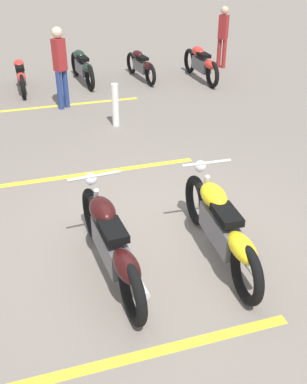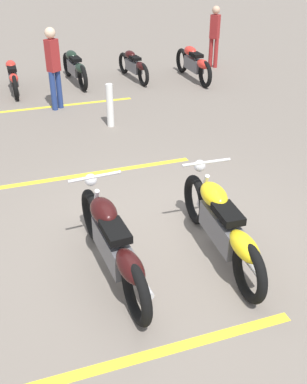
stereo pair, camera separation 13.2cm
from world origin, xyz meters
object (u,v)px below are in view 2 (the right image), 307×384
(motorcycle_row_right, at_px, (13,76))
(bystander_secondary, at_px, (215,34))
(motorcycle_row_left, at_px, (134,65))
(motorcycle_row_far_left, at_px, (194,63))
(motorcycle_dark_foreground, at_px, (113,243))
(bollard_post, at_px, (110,105))
(bystander_near_row, at_px, (53,65))
(motorcycle_row_center, at_px, (75,67))
(motorcycle_bright_foreground, at_px, (222,225))

(motorcycle_row_right, distance_m, bystander_secondary, 5.76)
(motorcycle_row_left, xyz_separation_m, bystander_secondary, (0.73, -2.54, 0.55))
(motorcycle_row_left, bearing_deg, motorcycle_row_far_left, -115.61)
(motorcycle_dark_foreground, bearing_deg, motorcycle_row_right, 0.28)
(bollard_post, bearing_deg, motorcycle_row_far_left, -45.08)
(motorcycle_dark_foreground, height_order, motorcycle_row_left, motorcycle_dark_foreground)
(motorcycle_dark_foreground, bearing_deg, bystander_near_row, -6.50)
(motorcycle_row_left, height_order, motorcycle_row_center, motorcycle_row_center)
(bystander_near_row, xyz_separation_m, bystander_secondary, (2.54, -4.71, -0.03))
(motorcycle_bright_foreground, xyz_separation_m, bystander_near_row, (5.96, 1.47, 0.52))
(motorcycle_row_center, height_order, bystander_near_row, bystander_near_row)
(bystander_near_row, bearing_deg, motorcycle_dark_foreground, -37.77)
(motorcycle_row_center, bearing_deg, motorcycle_dark_foreground, 167.62)
(motorcycle_row_right, xyz_separation_m, bollard_post, (-2.85, -1.89, 0.04))
(motorcycle_row_right, bearing_deg, motorcycle_row_far_left, -95.51)
(motorcycle_row_center, distance_m, motorcycle_row_right, 1.59)
(motorcycle_row_far_left, distance_m, bystander_near_row, 4.00)
(motorcycle_dark_foreground, relative_size, bystander_secondary, 1.31)
(motorcycle_row_center, bearing_deg, motorcycle_row_right, 93.80)
(bollard_post, bearing_deg, motorcycle_dark_foreground, 170.27)
(motorcycle_dark_foreground, relative_size, motorcycle_row_right, 1.15)
(bystander_secondary, bearing_deg, motorcycle_row_far_left, 7.28)
(motorcycle_bright_foreground, bearing_deg, motorcycle_row_far_left, -18.62)
(motorcycle_bright_foreground, relative_size, motorcycle_dark_foreground, 1.00)
(motorcycle_bright_foreground, bearing_deg, bollard_post, 4.58)
(motorcycle_row_right, height_order, bystander_near_row, bystander_near_row)
(motorcycle_bright_foreground, distance_m, bystander_secondary, 9.12)
(motorcycle_dark_foreground, relative_size, motorcycle_row_center, 1.06)
(motorcycle_row_left, bearing_deg, motorcycle_bright_foreground, 164.37)
(motorcycle_dark_foreground, distance_m, motorcycle_row_left, 8.04)
(motorcycle_dark_foreground, xyz_separation_m, motorcycle_row_far_left, (7.37, -3.54, -0.01))
(bystander_secondary, bearing_deg, motorcycle_row_right, -31.22)
(bystander_secondary, bearing_deg, motorcycle_row_center, -32.14)
(motorcycle_bright_foreground, xyz_separation_m, motorcycle_row_far_left, (7.36, -2.24, -0.01))
(motorcycle_dark_foreground, height_order, motorcycle_row_far_left, motorcycle_dark_foreground)
(motorcycle_dark_foreground, bearing_deg, motorcycle_row_far_left, -33.76)
(motorcycle_row_center, height_order, motorcycle_row_right, motorcycle_row_center)
(motorcycle_dark_foreground, xyz_separation_m, motorcycle_row_left, (7.79, -2.00, -0.07))
(motorcycle_row_center, distance_m, bystander_secondary, 4.18)
(motorcycle_bright_foreground, distance_m, motorcycle_dark_foreground, 1.30)
(motorcycle_row_right, xyz_separation_m, bystander_near_row, (-1.50, -0.93, 0.58))
(motorcycle_row_left, relative_size, motorcycle_row_center, 0.90)
(motorcycle_dark_foreground, xyz_separation_m, bollard_post, (4.63, -0.79, -0.03))
(bystander_near_row, distance_m, bystander_secondary, 5.35)
(motorcycle_bright_foreground, distance_m, motorcycle_row_left, 7.81)
(motorcycle_row_far_left, bearing_deg, motorcycle_row_center, 76.89)
(motorcycle_row_left, height_order, motorcycle_row_right, motorcycle_row_right)
(motorcycle_bright_foreground, bearing_deg, motorcycle_row_right, 16.17)
(motorcycle_row_far_left, distance_m, bollard_post, 3.88)
(motorcycle_row_center, xyz_separation_m, bystander_near_row, (-1.85, 0.62, 0.54))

